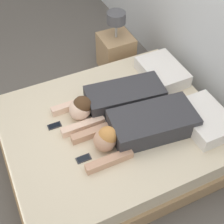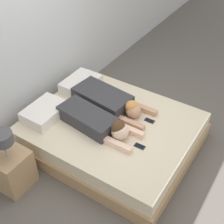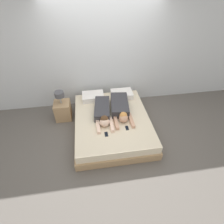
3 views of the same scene
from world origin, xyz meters
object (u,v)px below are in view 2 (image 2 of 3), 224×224
person_right (109,101)px  cell_phone_left (140,146)px  person_left (97,122)px  bed (112,133)px  nightstand (11,167)px  pillow_head_left (45,112)px  pillow_head_right (81,84)px  cell_phone_right (150,121)px

person_right → cell_phone_left: (-0.41, -0.68, -0.09)m
person_left → bed: bearing=-25.6°
bed → nightstand: (-1.12, 0.58, 0.09)m
person_right → cell_phone_left: bearing=-121.2°
pillow_head_left → pillow_head_right: size_ratio=1.00×
pillow_head_left → person_right: person_right is taller
bed → pillow_head_left: size_ratio=3.78×
person_left → pillow_head_right: bearing=49.7°
pillow_head_right → person_right: size_ratio=0.48×
pillow_head_right → person_right: bearing=-104.3°
pillow_head_right → cell_phone_left: 1.35m
cell_phone_right → nightstand: size_ratio=0.16×
pillow_head_left → cell_phone_left: (0.17, -1.23, -0.06)m
person_left → nightstand: bearing=152.4°
person_right → nightstand: bearing=163.8°
person_right → nightstand: nightstand is taller
pillow_head_right → person_left: 0.86m
person_right → cell_phone_right: bearing=-86.5°
person_left → cell_phone_right: 0.66m
bed → cell_phone_right: size_ratio=16.13×
bed → person_right: 0.41m
cell_phone_left → nightstand: (-0.93, 1.07, -0.11)m
pillow_head_left → person_right: size_ratio=0.48×
pillow_head_left → cell_phone_right: bearing=-61.2°
cell_phone_right → bed: bearing=123.9°
pillow_head_left → cell_phone_left: bearing=-82.0°
pillow_head_left → person_right: (0.58, -0.56, 0.03)m
pillow_head_left → pillow_head_right: bearing=0.0°
pillow_head_right → bed: bearing=-116.0°
bed → pillow_head_right: bearing=64.0°
nightstand → pillow_head_left: bearing=12.5°
bed → person_right: bearing=40.3°
bed → cell_phone_left: (-0.19, -0.49, 0.19)m
cell_phone_right → nightstand: nightstand is taller
pillow_head_left → person_left: bearing=-75.3°
pillow_head_left → cell_phone_left: 1.25m
pillow_head_left → cell_phone_right: pillow_head_left is taller
pillow_head_left → nightstand: 0.80m
pillow_head_right → nightstand: nightstand is taller
person_left → nightstand: size_ratio=1.40×
person_left → person_right: (0.41, 0.10, 0.00)m
pillow_head_left → cell_phone_right: (0.62, -1.13, -0.06)m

